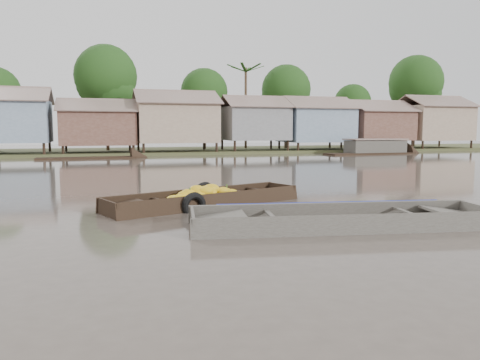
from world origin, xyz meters
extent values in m
plane|color=#4C423A|center=(0.00, 0.00, 0.00)|extent=(120.00, 120.00, 0.00)
cube|color=#384723|center=(0.00, 33.00, 0.00)|extent=(120.00, 12.00, 0.50)
cube|color=gray|center=(-10.50, 29.50, 2.70)|extent=(6.20, 5.20, 3.20)
cube|color=brown|center=(-10.50, 28.10, 4.75)|extent=(6.60, 3.02, 1.28)
cube|color=brown|center=(-10.50, 30.90, 4.75)|extent=(6.60, 3.02, 1.28)
cube|color=brown|center=(-3.80, 29.50, 2.20)|extent=(5.80, 4.60, 2.70)
cube|color=brown|center=(-3.80, 28.26, 4.00)|extent=(6.20, 2.67, 1.14)
cube|color=brown|center=(-3.80, 30.74, 4.00)|extent=(6.20, 2.67, 1.14)
cube|color=gray|center=(2.50, 29.50, 2.65)|extent=(6.50, 5.30, 3.30)
cube|color=brown|center=(2.50, 28.07, 4.75)|extent=(6.90, 3.08, 1.31)
cube|color=brown|center=(2.50, 30.93, 4.75)|extent=(6.90, 3.08, 1.31)
cube|color=slate|center=(9.50, 29.50, 2.60)|extent=(5.40, 4.70, 2.90)
cube|color=brown|center=(9.50, 28.23, 4.50)|extent=(5.80, 2.73, 1.17)
cube|color=brown|center=(9.50, 30.77, 4.50)|extent=(5.80, 2.73, 1.17)
cube|color=gray|center=(15.50, 29.50, 2.50)|extent=(6.00, 5.00, 3.10)
cube|color=brown|center=(15.50, 28.15, 4.50)|extent=(6.40, 2.90, 1.24)
cube|color=brown|center=(15.50, 30.85, 4.50)|extent=(6.40, 2.90, 1.24)
cube|color=brown|center=(22.00, 29.50, 2.45)|extent=(5.70, 4.90, 2.80)
cube|color=brown|center=(22.00, 28.18, 4.30)|extent=(6.10, 2.85, 1.21)
cube|color=brown|center=(22.00, 30.82, 4.30)|extent=(6.10, 2.85, 1.21)
cube|color=gray|center=(28.50, 29.50, 2.70)|extent=(6.30, 5.10, 3.40)
cube|color=brown|center=(28.50, 28.12, 4.85)|extent=(6.70, 2.96, 1.26)
cube|color=brown|center=(28.50, 30.88, 4.85)|extent=(6.70, 2.96, 1.26)
cylinder|color=#473323|center=(-3.00, 33.00, 3.15)|extent=(0.28, 0.28, 6.30)
sphere|color=#113611|center=(-3.00, 33.00, 6.75)|extent=(5.40, 5.40, 5.40)
cylinder|color=#473323|center=(6.00, 34.00, 2.62)|extent=(0.28, 0.28, 5.25)
sphere|color=#113611|center=(6.00, 34.00, 5.62)|extent=(4.50, 4.50, 4.50)
cylinder|color=#473323|center=(14.00, 33.00, 2.80)|extent=(0.28, 0.28, 5.60)
sphere|color=#113611|center=(14.00, 33.00, 6.00)|extent=(4.80, 4.80, 4.80)
cylinder|color=#473323|center=(22.00, 34.00, 2.27)|extent=(0.28, 0.28, 4.55)
sphere|color=#113611|center=(22.00, 34.00, 4.88)|extent=(3.90, 3.90, 3.90)
cylinder|color=#473323|center=(29.00, 33.00, 3.32)|extent=(0.28, 0.28, 6.65)
sphere|color=#113611|center=(29.00, 33.00, 7.12)|extent=(5.70, 5.70, 5.70)
cylinder|color=#473323|center=(10.00, 33.50, 4.00)|extent=(0.24, 0.24, 8.00)
cube|color=black|center=(-1.12, 2.58, -0.08)|extent=(5.72, 2.98, 0.08)
cube|color=black|center=(-1.33, 3.16, 0.15)|extent=(5.52, 2.14, 0.54)
cube|color=black|center=(-0.91, 2.00, 0.15)|extent=(5.52, 2.14, 0.54)
cube|color=black|center=(1.56, 3.56, 0.15)|extent=(0.49, 1.21, 0.51)
cube|color=black|center=(1.09, 3.39, 0.21)|extent=(1.30, 1.36, 0.20)
cube|color=black|center=(-3.79, 1.60, 0.15)|extent=(0.49, 1.21, 0.51)
cube|color=black|center=(-3.33, 1.77, 0.21)|extent=(1.30, 1.36, 0.20)
cube|color=black|center=(-2.40, 2.11, 0.26)|extent=(0.51, 1.17, 0.05)
cube|color=black|center=(0.16, 3.05, 0.26)|extent=(0.51, 1.17, 0.05)
ellipsoid|color=gold|center=(-0.62, 2.59, 0.39)|extent=(0.43, 0.36, 0.22)
ellipsoid|color=gold|center=(-2.06, 2.38, 0.23)|extent=(0.50, 0.42, 0.26)
ellipsoid|color=gold|center=(-0.91, 2.29, 0.21)|extent=(0.44, 0.37, 0.23)
ellipsoid|color=gold|center=(-1.64, 2.45, 0.36)|extent=(0.55, 0.46, 0.29)
ellipsoid|color=gold|center=(-1.92, 2.24, 0.25)|extent=(0.55, 0.46, 0.29)
ellipsoid|color=gold|center=(-1.37, 2.20, 0.31)|extent=(0.42, 0.36, 0.22)
ellipsoid|color=gold|center=(-1.71, 2.05, 0.20)|extent=(0.54, 0.46, 0.28)
ellipsoid|color=gold|center=(-0.34, 2.71, 0.29)|extent=(0.50, 0.43, 0.26)
ellipsoid|color=gold|center=(-1.01, 2.51, 0.36)|extent=(0.49, 0.41, 0.26)
ellipsoid|color=gold|center=(-1.30, 2.43, 0.37)|extent=(0.51, 0.43, 0.27)
ellipsoid|color=gold|center=(-1.67, 2.15, 0.25)|extent=(0.49, 0.41, 0.25)
ellipsoid|color=gold|center=(-1.39, 2.62, 0.34)|extent=(0.48, 0.41, 0.25)
ellipsoid|color=gold|center=(-2.00, 2.20, 0.16)|extent=(0.42, 0.36, 0.22)
ellipsoid|color=gold|center=(-0.95, 2.60, 0.45)|extent=(0.56, 0.47, 0.29)
ellipsoid|color=gold|center=(-1.16, 2.40, 0.42)|extent=(0.52, 0.44, 0.27)
ellipsoid|color=gold|center=(-1.21, 2.68, 0.36)|extent=(0.52, 0.44, 0.27)
ellipsoid|color=gold|center=(-1.39, 2.54, 0.45)|extent=(0.52, 0.44, 0.27)
ellipsoid|color=gold|center=(-1.50, 2.76, 0.33)|extent=(0.43, 0.37, 0.23)
ellipsoid|color=gold|center=(-1.12, 2.68, 0.43)|extent=(0.42, 0.35, 0.22)
ellipsoid|color=gold|center=(-1.35, 2.77, 0.29)|extent=(0.45, 0.38, 0.23)
ellipsoid|color=gold|center=(-1.35, 2.71, 0.33)|extent=(0.49, 0.41, 0.26)
ellipsoid|color=gold|center=(-0.42, 3.07, 0.27)|extent=(0.54, 0.45, 0.28)
ellipsoid|color=gold|center=(-1.66, 2.06, 0.19)|extent=(0.53, 0.45, 0.28)
ellipsoid|color=gold|center=(-1.85, 1.95, 0.14)|extent=(0.44, 0.37, 0.23)
ellipsoid|color=gold|center=(-0.99, 3.00, 0.25)|extent=(0.47, 0.40, 0.25)
ellipsoid|color=gold|center=(-1.76, 2.41, 0.33)|extent=(0.47, 0.40, 0.25)
ellipsoid|color=gold|center=(-0.60, 3.07, 0.22)|extent=(0.48, 0.40, 0.25)
cylinder|color=#3F6626|center=(-1.60, 2.40, 0.45)|extent=(0.04, 0.04, 0.19)
cylinder|color=#3F6626|center=(-0.93, 2.65, 0.45)|extent=(0.04, 0.04, 0.19)
cylinder|color=#3F6626|center=(-0.44, 2.83, 0.45)|extent=(0.04, 0.04, 0.19)
torus|color=black|center=(-0.97, 3.38, 0.17)|extent=(0.83, 0.45, 0.81)
torus|color=black|center=(-1.65, 1.64, 0.17)|extent=(0.73, 0.42, 0.71)
cube|color=#3D3934|center=(1.11, -1.10, -0.08)|extent=(6.69, 2.49, 0.08)
cube|color=#3D3934|center=(1.24, -0.31, 0.15)|extent=(6.62, 1.28, 0.54)
cube|color=#3D3934|center=(0.97, -1.89, 0.15)|extent=(6.62, 1.28, 0.54)
cube|color=#3D3934|center=(4.33, -1.65, 0.15)|extent=(0.33, 1.62, 0.51)
cube|color=#3D3934|center=(3.77, -1.56, 0.21)|extent=(1.36, 1.58, 0.22)
cube|color=#3D3934|center=(-2.12, -0.55, 0.15)|extent=(0.33, 1.62, 0.51)
cube|color=#3D3934|center=(-1.56, -0.64, 0.21)|extent=(1.36, 1.58, 0.22)
cube|color=#3D3934|center=(-0.44, -0.84, 0.25)|extent=(0.36, 1.56, 0.05)
cube|color=#3D3934|center=(2.65, -1.36, 0.25)|extent=(0.36, 1.56, 0.05)
cube|color=#665E54|center=(1.11, -1.10, -0.04)|extent=(5.13, 2.10, 0.02)
cube|color=navy|center=(1.25, -0.26, 0.35)|extent=(5.34, 0.99, 0.13)
torus|color=olive|center=(2.64, -1.63, -0.02)|extent=(0.37, 0.37, 0.05)
torus|color=olive|center=(2.64, -1.63, 0.01)|extent=(0.30, 0.30, 0.05)
cube|color=black|center=(-4.69, 25.03, -0.05)|extent=(6.84, 1.73, 0.35)
cube|color=black|center=(18.11, 24.33, -0.05)|extent=(8.17, 2.28, 0.35)
cube|color=black|center=(19.00, 25.00, 0.55)|extent=(5.00, 2.00, 1.20)
camera|label=1|loc=(-4.02, -10.10, 2.14)|focal=35.00mm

